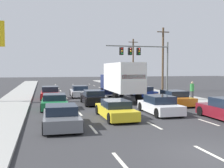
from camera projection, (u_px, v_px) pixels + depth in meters
ground_plane at (90, 93)px, 33.67m from camera, size 140.00×140.00×0.00m
sidewalk_right at (169, 95)px, 30.99m from camera, size 3.01×80.00×0.14m
sidewalk_left at (16, 99)px, 26.69m from camera, size 3.01×80.00×0.14m
lane_markings at (98, 97)px, 29.00m from camera, size 6.94×52.00×0.01m
car_red at (50, 93)px, 27.58m from camera, size 2.03×4.47×1.29m
car_green at (54, 102)px, 20.47m from camera, size 2.11×4.16×1.17m
car_gray at (61, 117)px, 14.04m from camera, size 1.99×4.26×1.20m
car_silver at (80, 92)px, 29.49m from camera, size 2.00×4.22×1.25m
car_black at (93, 98)px, 23.26m from camera, size 1.94×4.21×1.24m
car_yellow at (116, 110)px, 16.68m from camera, size 1.83×4.45×1.15m
box_truck at (121, 79)px, 26.36m from camera, size 2.63×8.75×3.66m
car_white at (160, 105)px, 18.35m from camera, size 1.95×4.16×1.26m
car_blue at (143, 92)px, 29.67m from camera, size 2.02×4.20×1.13m
car_orange at (174, 98)px, 22.84m from camera, size 1.92×4.64×1.25m
traffic_signal_mast at (140, 54)px, 33.95m from camera, size 8.43×0.69×6.64m
utility_pole_mid at (163, 58)px, 37.04m from camera, size 1.80×0.28×8.83m
utility_pole_far at (133, 62)px, 49.68m from camera, size 1.80×0.28×8.69m
pedestrian_near_corner at (192, 91)px, 25.65m from camera, size 0.38×0.38×1.74m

